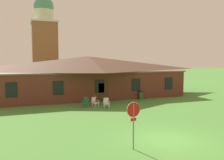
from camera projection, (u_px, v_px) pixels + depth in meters
name	position (u px, v px, depth m)	size (l,w,h in m)	color
ground_plane	(168.00, 140.00, 13.86)	(200.00, 200.00, 0.00)	#477F33
brick_building	(88.00, 76.00, 31.09)	(23.92, 10.40, 5.21)	brown
dome_tower	(44.00, 42.00, 46.71)	(5.18, 5.18, 18.12)	#93563D
stop_sign	(133.00, 116.00, 12.26)	(0.80, 0.12, 2.53)	slate
lawn_chair_by_porch	(86.00, 102.00, 23.71)	(0.84, 0.86, 0.96)	#28704C
lawn_chair_near_door	(95.00, 102.00, 23.75)	(0.77, 0.82, 0.96)	white
lawn_chair_left_end	(106.00, 102.00, 23.32)	(0.70, 0.74, 0.96)	white
trash_bin	(141.00, 95.00, 28.11)	(0.56, 0.56, 0.98)	#335638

